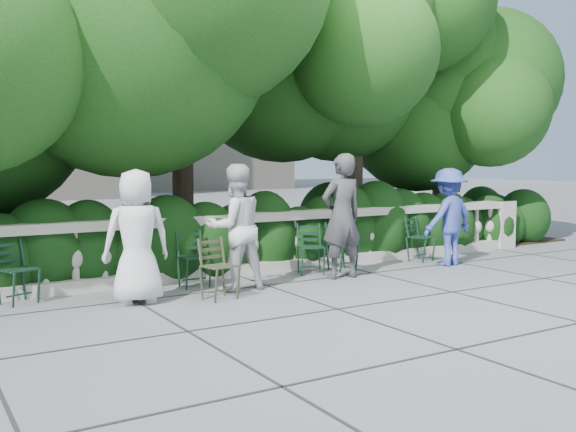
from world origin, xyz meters
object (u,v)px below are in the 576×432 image
chair_weathered (226,301)px  person_woman_grey (342,216)px  person_older_blue (449,217)px  person_businessman (137,237)px  chair_d (348,272)px  person_casual_man (235,227)px  chair_b (26,305)px  chair_c (198,289)px  chair_f (428,262)px  chair_e (313,276)px

chair_weathered → person_woman_grey: bearing=3.7°
person_older_blue → person_businessman: bearing=-3.9°
chair_d → person_woman_grey: size_ratio=0.43×
chair_weathered → person_casual_man: 1.17m
chair_b → chair_weathered: bearing=-50.4°
chair_c → chair_d: 2.71m
chair_d → chair_f: bearing=-5.3°
person_woman_grey → chair_e: bearing=-55.1°
chair_d → person_casual_man: (-2.29, -0.37, 0.90)m
chair_e → person_casual_man: size_ratio=0.47×
chair_c → chair_f: same height
person_businessman → person_casual_man: person_casual_man is taller
chair_c → person_older_blue: person_older_blue is taller
person_older_blue → chair_e: bearing=-13.0°
chair_b → person_woman_grey: 4.73m
chair_d → person_businessman: (-3.76, -0.48, 0.87)m
chair_d → person_businessman: person_businessman is taller
chair_c → chair_d: bearing=1.6°
chair_weathered → chair_c: bearing=79.1°
chair_c → person_older_blue: (4.63, -0.36, 0.86)m
chair_f → person_older_blue: 0.97m
person_businessman → person_older_blue: bearing=-172.2°
chair_weathered → person_older_blue: size_ratio=0.49×
chair_d → person_casual_man: 2.49m
chair_weathered → chair_f: bearing=2.6°
chair_f → chair_weathered: bearing=175.1°
chair_e → person_older_blue: 2.79m
chair_d → person_woman_grey: person_woman_grey is taller
person_businessman → person_older_blue: person_businessman is taller
person_businessman → person_woman_grey: size_ratio=0.89×
chair_b → chair_c: (2.32, -0.18, 0.00)m
chair_b → person_casual_man: 2.94m
chair_d → person_businessman: 3.89m
chair_b → person_older_blue: bearing=-28.7°
chair_e → chair_weathered: size_ratio=1.00×
chair_b → chair_f: (6.88, -0.11, 0.00)m
chair_d → chair_c: bearing=173.2°
chair_weathered → person_casual_man: person_casual_man is taller
chair_b → chair_weathered: (2.30, -1.14, 0.00)m
chair_d → chair_f: 1.85m
chair_b → chair_f: size_ratio=1.00×
chair_d → chair_e: 0.71m
person_businessman → chair_d: bearing=-165.9°
person_businessman → chair_e: bearing=-164.3°
person_older_blue → chair_d: bearing=-16.1°
person_businessman → person_casual_man: size_ratio=0.97×
chair_f → person_casual_man: bearing=168.4°
chair_b → person_businessman: 1.67m
chair_b → person_woman_grey: size_ratio=0.43×
chair_e → person_woman_grey: person_woman_grey is taller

